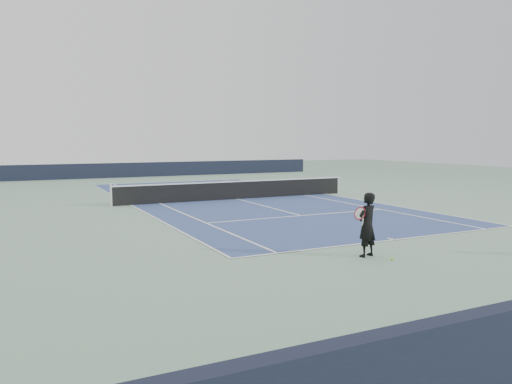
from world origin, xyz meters
name	(u,v)px	position (x,y,z in m)	size (l,w,h in m)	color
ground	(237,199)	(0.00, 0.00, 0.00)	(80.00, 80.00, 0.00)	gray
court_surface	(237,199)	(0.00, 0.00, 0.01)	(10.97, 23.77, 0.01)	#33477A
tennis_net	(237,190)	(0.00, 0.00, 0.50)	(12.90, 0.10, 1.07)	silver
windscreen_far	(150,169)	(0.00, 17.88, 0.60)	(30.00, 0.25, 1.20)	black
tennis_player	(367,225)	(-2.16, -13.22, 0.86)	(0.82, 0.62, 1.71)	black
tennis_ball	(392,259)	(-1.84, -13.85, 0.04)	(0.07, 0.07, 0.07)	#BEDF2D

